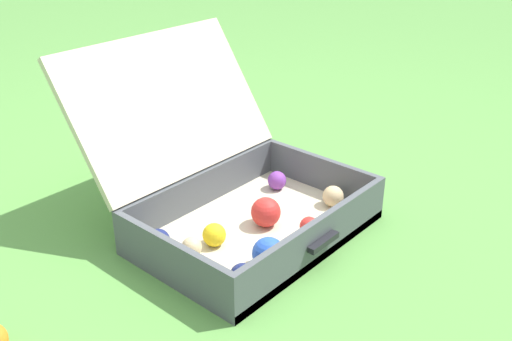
# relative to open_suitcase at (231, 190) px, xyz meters

# --- Properties ---
(ground_plane) EXTENTS (16.00, 16.00, 0.00)m
(ground_plane) POSITION_rel_open_suitcase_xyz_m (-0.07, -0.03, -0.11)
(ground_plane) COLOR #569342
(open_suitcase) EXTENTS (0.63, 0.70, 0.49)m
(open_suitcase) POSITION_rel_open_suitcase_xyz_m (0.00, 0.00, 0.00)
(open_suitcase) COLOR beige
(open_suitcase) RESTS_ON ground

